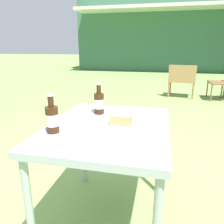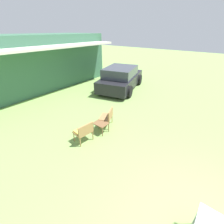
% 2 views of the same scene
% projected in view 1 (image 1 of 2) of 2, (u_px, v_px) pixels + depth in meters
% --- Properties ---
extents(ground_plane, '(60.00, 60.00, 0.00)m').
position_uv_depth(ground_plane, '(109.00, 220.00, 1.50)').
color(ground_plane, '#7A9E51').
extents(cabin_building, '(11.39, 5.07, 3.25)m').
position_uv_depth(cabin_building, '(197.00, 36.00, 11.08)').
color(cabin_building, '#38664C').
rests_on(cabin_building, ground_plane).
extents(wicker_chair_cushioned, '(0.64, 0.51, 0.75)m').
position_uv_depth(wicker_chair_cushioned, '(182.00, 78.00, 5.02)').
color(wicker_chair_cushioned, '#9E7547').
rests_on(wicker_chair_cushioned, ground_plane).
extents(garden_side_table, '(0.42, 0.52, 0.40)m').
position_uv_depth(garden_side_table, '(219.00, 84.00, 4.81)').
color(garden_side_table, brown).
rests_on(garden_side_table, ground_plane).
extents(patio_table, '(0.70, 0.88, 0.70)m').
position_uv_depth(patio_table, '(108.00, 136.00, 1.32)').
color(patio_table, '#9EA3A8').
rests_on(patio_table, ground_plane).
extents(cake_on_plate, '(0.24, 0.24, 0.08)m').
position_uv_depth(cake_on_plate, '(118.00, 122.00, 1.27)').
color(cake_on_plate, silver).
rests_on(cake_on_plate, patio_table).
extents(cola_bottle_near, '(0.07, 0.07, 0.21)m').
position_uv_depth(cola_bottle_near, '(99.00, 103.00, 1.49)').
color(cola_bottle_near, '#381E0F').
rests_on(cola_bottle_near, patio_table).
extents(cola_bottle_far, '(0.07, 0.07, 0.21)m').
position_uv_depth(cola_bottle_far, '(52.00, 119.00, 1.16)').
color(cola_bottle_far, '#381E0F').
rests_on(cola_bottle_far, patio_table).
extents(fork, '(0.16, 0.06, 0.01)m').
position_uv_depth(fork, '(107.00, 124.00, 1.30)').
color(fork, silver).
rests_on(fork, patio_table).
extents(loose_bottle_cap, '(0.03, 0.03, 0.01)m').
position_uv_depth(loose_bottle_cap, '(113.00, 121.00, 1.34)').
color(loose_bottle_cap, silver).
rests_on(loose_bottle_cap, patio_table).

